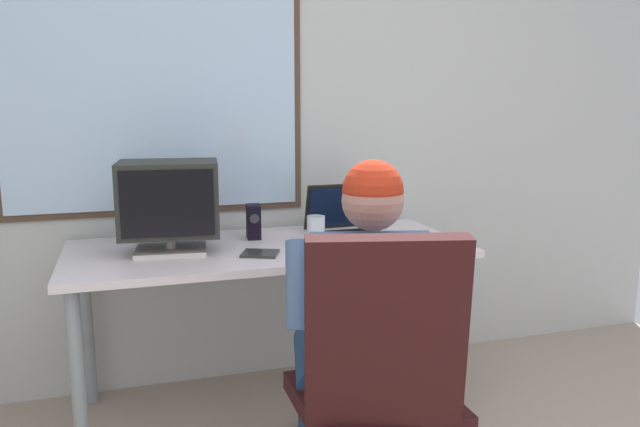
# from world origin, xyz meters

# --- Properties ---
(wall_rear) EXTENTS (4.40, 0.08, 2.61)m
(wall_rear) POSITION_xyz_m (-0.04, 2.30, 1.31)
(wall_rear) COLOR #B9BEB9
(wall_rear) RESTS_ON ground
(desk) EXTENTS (1.68, 0.72, 0.75)m
(desk) POSITION_xyz_m (-0.21, 1.88, 0.67)
(desk) COLOR gray
(desk) RESTS_ON ground
(office_chair) EXTENTS (0.57, 0.60, 1.02)m
(office_chair) POSITION_xyz_m (-0.09, 0.92, 0.57)
(office_chair) COLOR black
(office_chair) RESTS_ON ground
(person_seated) EXTENTS (0.62, 0.84, 1.19)m
(person_seated) POSITION_xyz_m (-0.03, 1.18, 0.62)
(person_seated) COLOR navy
(person_seated) RESTS_ON ground
(crt_monitor) EXTENTS (0.42, 0.31, 0.37)m
(crt_monitor) POSITION_xyz_m (-0.61, 1.88, 0.97)
(crt_monitor) COLOR beige
(crt_monitor) RESTS_ON desk
(laptop) EXTENTS (0.33, 0.31, 0.23)m
(laptop) POSITION_xyz_m (0.18, 1.97, 0.81)
(laptop) COLOR black
(laptop) RESTS_ON desk
(wine_glass) EXTENTS (0.07, 0.07, 0.15)m
(wine_glass) POSITION_xyz_m (-0.03, 1.73, 0.85)
(wine_glass) COLOR silver
(wine_glass) RESTS_ON desk
(desk_speaker) EXTENTS (0.07, 0.10, 0.15)m
(desk_speaker) POSITION_xyz_m (-0.24, 2.03, 0.83)
(desk_speaker) COLOR black
(desk_speaker) RESTS_ON desk
(cd_case) EXTENTS (0.18, 0.17, 0.01)m
(cd_case) POSITION_xyz_m (-0.27, 1.73, 0.76)
(cd_case) COLOR #262A22
(cd_case) RESTS_ON desk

